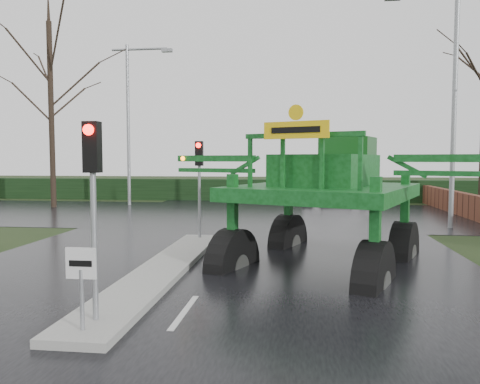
# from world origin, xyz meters

# --- Properties ---
(ground) EXTENTS (140.00, 140.00, 0.00)m
(ground) POSITION_xyz_m (0.00, 0.00, 0.00)
(ground) COLOR black
(ground) RESTS_ON ground
(road_main) EXTENTS (14.00, 80.00, 0.02)m
(road_main) POSITION_xyz_m (0.00, 10.00, 0.00)
(road_main) COLOR black
(road_main) RESTS_ON ground
(road_cross) EXTENTS (80.00, 12.00, 0.02)m
(road_cross) POSITION_xyz_m (0.00, 16.00, 0.01)
(road_cross) COLOR black
(road_cross) RESTS_ON ground
(median_island) EXTENTS (1.20, 10.00, 0.16)m
(median_island) POSITION_xyz_m (-1.30, 3.00, 0.09)
(median_island) COLOR gray
(median_island) RESTS_ON ground
(hedge_row) EXTENTS (44.00, 0.90, 1.50)m
(hedge_row) POSITION_xyz_m (0.00, 24.00, 0.75)
(hedge_row) COLOR black
(hedge_row) RESTS_ON ground
(brick_wall) EXTENTS (0.40, 20.00, 1.20)m
(brick_wall) POSITION_xyz_m (10.50, 16.00, 0.60)
(brick_wall) COLOR #592D1E
(brick_wall) RESTS_ON ground
(keep_left_sign) EXTENTS (0.50, 0.07, 1.35)m
(keep_left_sign) POSITION_xyz_m (-1.30, -1.50, 1.06)
(keep_left_sign) COLOR gray
(keep_left_sign) RESTS_ON ground
(traffic_signal_near) EXTENTS (0.26, 0.33, 3.52)m
(traffic_signal_near) POSITION_xyz_m (-1.30, -1.01, 2.59)
(traffic_signal_near) COLOR gray
(traffic_signal_near) RESTS_ON ground
(traffic_signal_mid) EXTENTS (0.26, 0.33, 3.52)m
(traffic_signal_mid) POSITION_xyz_m (-1.30, 7.49, 2.59)
(traffic_signal_mid) COLOR gray
(traffic_signal_mid) RESTS_ON ground
(traffic_signal_far) EXTENTS (0.26, 0.33, 3.52)m
(traffic_signal_far) POSITION_xyz_m (6.50, 20.01, 2.59)
(traffic_signal_far) COLOR gray
(traffic_signal_far) RESTS_ON ground
(street_light_right) EXTENTS (3.85, 0.30, 10.00)m
(street_light_right) POSITION_xyz_m (8.19, 12.00, 5.99)
(street_light_right) COLOR gray
(street_light_right) RESTS_ON ground
(street_light_left_far) EXTENTS (3.85, 0.30, 10.00)m
(street_light_left_far) POSITION_xyz_m (-8.19, 20.00, 5.99)
(street_light_left_far) COLOR gray
(street_light_left_far) RESTS_ON ground
(tree_left_far) EXTENTS (7.70, 7.70, 13.26)m
(tree_left_far) POSITION_xyz_m (-12.50, 18.00, 7.15)
(tree_left_far) COLOR black
(tree_left_far) RESTS_ON ground
(crop_sprayer) EXTENTS (8.78, 7.05, 5.25)m
(crop_sprayer) POSITION_xyz_m (0.48, 4.06, 2.48)
(crop_sprayer) COLOR black
(crop_sprayer) RESTS_ON ground
(white_sedan) EXTENTS (4.13, 1.72, 1.33)m
(white_sedan) POSITION_xyz_m (4.39, 20.89, 0.00)
(white_sedan) COLOR white
(white_sedan) RESTS_ON ground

